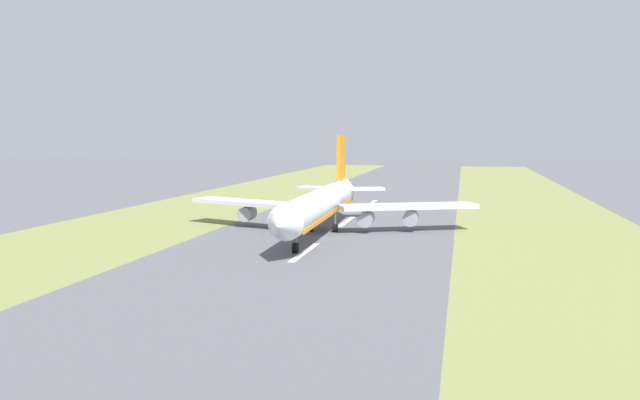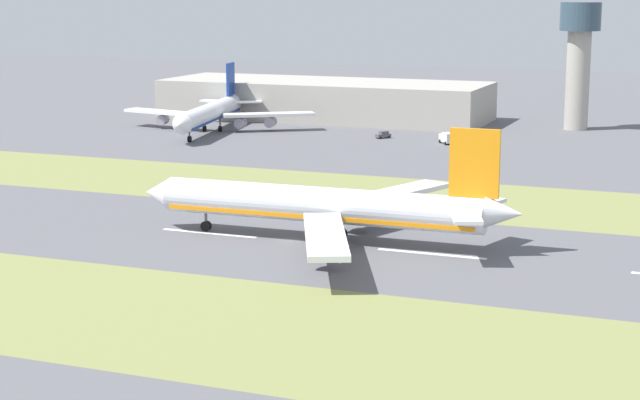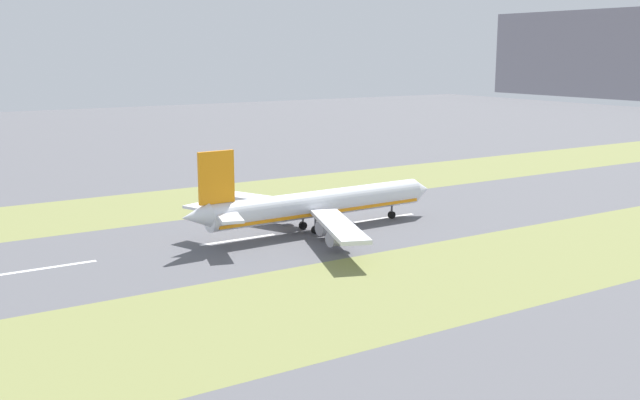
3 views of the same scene
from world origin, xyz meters
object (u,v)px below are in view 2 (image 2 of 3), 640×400
object	(u,v)px
apron_car	(383,135)
terminal_building	(325,100)
control_tower	(579,52)
service_truck	(447,138)
airplane_parked_apron	(211,113)
airplane_main_jet	(331,207)

from	to	relation	value
apron_car	terminal_building	bearing A→B (deg)	40.98
control_tower	apron_car	distance (m)	65.97
terminal_building	apron_car	xyz separation A→B (m)	(-37.39, -32.48, -5.10)
service_truck	apron_car	world-z (taller)	service_truck
service_truck	apron_car	size ratio (longest dim) A/B	1.33
terminal_building	airplane_parked_apron	xyz separation A→B (m)	(-43.26, 19.12, -0.48)
airplane_parked_apron	service_truck	world-z (taller)	airplane_parked_apron
airplane_parked_apron	airplane_main_jet	bearing A→B (deg)	-144.70
airplane_main_jet	airplane_parked_apron	world-z (taller)	airplane_main_jet
airplane_main_jet	control_tower	world-z (taller)	control_tower
service_truck	apron_car	distance (m)	20.13
service_truck	apron_car	xyz separation A→B (m)	(4.35, 19.65, -0.66)
airplane_parked_apron	service_truck	bearing A→B (deg)	-88.78
terminal_building	airplane_parked_apron	world-z (taller)	airplane_parked_apron
airplane_main_jet	control_tower	xyz separation A→B (m)	(162.42, -16.63, 17.25)
terminal_building	apron_car	world-z (taller)	terminal_building
service_truck	airplane_main_jet	bearing A→B (deg)	-174.42
control_tower	apron_car	size ratio (longest dim) A/B	8.20
terminal_building	apron_car	distance (m)	49.79
airplane_main_jet	terminal_building	xyz separation A→B (m)	(160.24, 63.69, 0.08)
control_tower	apron_car	bearing A→B (deg)	129.59
terminal_building	service_truck	world-z (taller)	terminal_building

